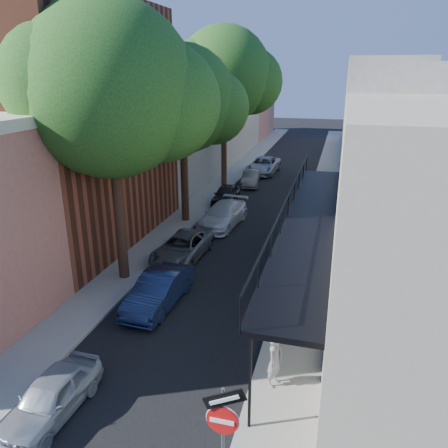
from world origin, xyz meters
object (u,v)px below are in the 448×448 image
Objects in this scene: parked_car_a at (51,396)px; parked_car_g at (264,165)px; parked_car_b at (159,290)px; parked_car_e at (226,195)px; parked_car_f at (251,178)px; pedestrian at (275,361)px; oak_near at (123,93)px; sign_post at (223,425)px; parked_car_d at (223,215)px; oak_mid at (190,102)px; parked_car_c at (182,248)px; oak_far at (231,77)px.

parked_car_a is 30.03m from parked_car_g.
parked_car_a is at bearing -91.86° from parked_car_b.
parked_car_f is (0.64, 5.27, -0.04)m from parked_car_e.
pedestrian is at bearing -76.24° from parked_car_g.
parked_car_e is at bearing 39.72° from pedestrian.
sign_post is at bearing -54.91° from oak_near.
sign_post is at bearing -68.30° from parked_car_d.
parked_car_d is at bearing -86.42° from parked_car_g.
sign_post is 19.14m from oak_mid.
oak_mid is at bearing 175.70° from parked_car_d.
parked_car_d reaches higher than parked_car_f.
parked_car_d reaches higher than parked_car_e.
parked_car_g is (0.51, 19.52, 0.11)m from parked_car_c.
parked_car_b is 23.98m from parked_car_g.
sign_post is at bearing -167.05° from pedestrian.
pedestrian reaches higher than parked_car_f.
parked_car_c is 9.80m from pedestrian.
oak_far is (-6.51, 26.30, 6.22)m from sign_post.
parked_car_b reaches higher than parked_car_f.
parked_car_e is at bearing -79.07° from oak_far.
oak_near reaches higher than parked_car_f.
oak_mid reaches higher than parked_car_g.
parked_car_d is at bearing 90.24° from parked_car_a.
pedestrian is at bearing -31.77° from parked_car_b.
oak_far reaches higher than parked_car_g.
sign_post is at bearing -69.14° from oak_mid.
pedestrian is at bearing -62.26° from parked_car_d.
oak_near is 10.99m from parked_car_a.
oak_near is 7.17× the size of pedestrian.
parked_car_c is 19.53m from parked_car_g.
parked_car_d is (1.95, -9.43, -7.59)m from oak_far.
oak_near is 11.33m from pedestrian.
oak_far is 2.57× the size of parked_car_d.
parked_car_f is (0.13, 25.40, 0.02)m from parked_car_a.
sign_post is 0.29× the size of oak_mid.
parked_car_c is 0.85× the size of parked_car_g.
parked_car_g reaches higher than parked_car_c.
parked_car_b is at bearing -84.14° from oak_far.
parked_car_c is at bearing -76.18° from oak_mid.
parked_car_g is (1.81, 4.95, -7.55)m from oak_far.
parked_car_b is (1.95, -19.03, -7.60)m from oak_far.
parked_car_g is at bearing 91.38° from parked_car_a.
sign_post reaches higher than parked_car_g.
parked_car_c is 9.62m from parked_car_e.
oak_far reaches higher than oak_near.
parked_car_g is (-4.70, 31.24, -1.33)m from sign_post.
parked_car_b is at bearing -95.37° from parked_car_f.
oak_far is at bearing -107.10° from parked_car_g.
parked_car_a is 0.90× the size of parked_car_e.
oak_near is 2.66× the size of parked_car_c.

